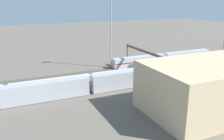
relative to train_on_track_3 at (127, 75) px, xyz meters
name	(u,v)px	position (x,y,z in m)	size (l,w,h in m)	color
ground_plane	(124,76)	(-1.51, -5.00, -2.02)	(400.00, 400.00, 0.00)	#60594F
track_bed_0	(112,69)	(-1.51, -15.00, -1.96)	(140.00, 2.80, 0.12)	#4C443D
track_bed_1	(117,72)	(-1.51, -10.00, -1.96)	(140.00, 2.80, 0.12)	#4C443D
track_bed_2	(124,76)	(-1.51, -5.00, -1.96)	(140.00, 2.80, 0.12)	#3D3833
track_bed_3	(130,80)	(-1.51, 0.00, -1.96)	(140.00, 2.80, 0.12)	#4C443D
track_bed_4	(138,85)	(-1.51, 5.00, -1.96)	(140.00, 2.80, 0.12)	#3D3833
train_on_track_3	(127,75)	(0.00, 0.00, 0.00)	(119.80, 3.06, 3.80)	silver
train_on_track_4	(127,79)	(2.38, 5.00, 0.60)	(119.80, 3.00, 5.00)	#A8AAB2
train_on_track_0	(164,58)	(-25.68, -15.00, -0.01)	(47.20, 3.06, 3.80)	#B7BABF
light_mast_0	(111,21)	(-2.39, -17.60, 16.03)	(2.80, 0.70, 28.51)	#9EA0A5
signal_gantry	(144,54)	(-9.29, -5.00, 5.40)	(0.70, 25.00, 8.80)	#4C4742
maintenance_shed	(220,85)	(-11.52, 26.93, 3.88)	(37.38, 19.75, 11.79)	tan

